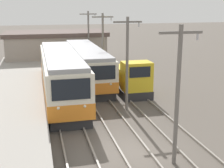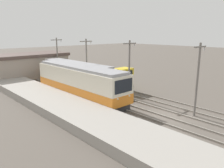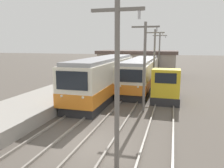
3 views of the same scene
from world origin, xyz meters
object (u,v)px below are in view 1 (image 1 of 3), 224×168
commuter_train_center (87,66)px  catenary_mast_far (103,45)px  commuter_train_left (61,77)px  shunting_locomotive (131,80)px  catenary_mast_mid (127,60)px  catenary_mast_distant (89,37)px  catenary_mast_near (178,91)px

commuter_train_center → catenary_mast_far: size_ratio=2.09×
commuter_train_left → shunting_locomotive: size_ratio=2.83×
catenary_mast_mid → catenary_mast_distant: (0.00, 16.16, 0.00)m
commuter_train_left → catenary_mast_near: bearing=-70.0°
catenary_mast_near → catenary_mast_mid: bearing=90.0°
commuter_train_center → catenary_mast_distant: bearing=78.6°
commuter_train_left → catenary_mast_distant: size_ratio=2.15×
catenary_mast_far → catenary_mast_distant: 8.08m
commuter_train_center → catenary_mast_near: bearing=-84.9°
shunting_locomotive → catenary_mast_mid: catenary_mast_mid is taller
shunting_locomotive → catenary_mast_far: size_ratio=0.76×
commuter_train_left → catenary_mast_distant: (4.31, 12.39, 1.85)m
shunting_locomotive → catenary_mast_distant: 12.69m
commuter_train_left → catenary_mast_distant: bearing=70.8°
catenary_mast_near → catenary_mast_far: size_ratio=1.00×
commuter_train_center → catenary_mast_near: size_ratio=2.09×
shunting_locomotive → catenary_mast_distant: size_ratio=0.76×
catenary_mast_near → catenary_mast_mid: same height
commuter_train_center → commuter_train_left: bearing=-119.8°
commuter_train_left → commuter_train_center: bearing=60.2°
commuter_train_left → shunting_locomotive: commuter_train_left is taller
commuter_train_left → catenary_mast_far: (4.31, 4.31, 1.85)m
shunting_locomotive → commuter_train_center: bearing=121.6°
commuter_train_center → catenary_mast_near: 16.92m
commuter_train_left → catenary_mast_distant: catenary_mast_distant is taller
catenary_mast_distant → shunting_locomotive: bearing=-83.1°
catenary_mast_near → catenary_mast_far: 16.16m
commuter_train_left → catenary_mast_mid: 6.01m
catenary_mast_far → commuter_train_left: bearing=-135.0°
catenary_mast_far → catenary_mast_near: bearing=-90.0°
catenary_mast_mid → catenary_mast_far: bearing=90.0°
shunting_locomotive → catenary_mast_far: catenary_mast_far is taller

